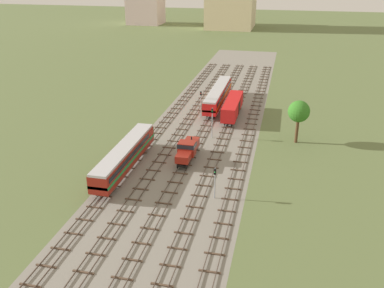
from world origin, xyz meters
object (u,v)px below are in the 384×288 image
object	(u,v)px
passenger_coach_centre_left_midfar	(218,94)
signal_post_nearest	(212,119)
freight_boxcar_centre_mid	(233,106)
signal_post_near	(201,101)
signal_post_mid	(215,179)
shunter_loco_centre_left_near	(187,149)
diesel_railcar_far_left_nearest	(125,155)

from	to	relation	value
passenger_coach_centre_left_midfar	signal_post_nearest	world-z (taller)	signal_post_nearest
freight_boxcar_centre_mid	signal_post_near	xyz separation A→B (m)	(-6.43, -1.38, 1.16)
signal_post_mid	passenger_coach_centre_left_midfar	bearing A→B (deg)	98.98
shunter_loco_centre_left_near	freight_boxcar_centre_mid	distance (m)	22.73
diesel_railcar_far_left_nearest	passenger_coach_centre_left_midfar	world-z (taller)	same
signal_post_near	signal_post_mid	size ratio (longest dim) A/B	1.23
signal_post_mid	diesel_railcar_far_left_nearest	bearing A→B (deg)	160.42
freight_boxcar_centre_mid	signal_post_mid	bearing A→B (deg)	-86.33
passenger_coach_centre_left_midfar	signal_post_mid	xyz separation A→B (m)	(6.42, -40.63, 0.37)
diesel_railcar_far_left_nearest	signal_post_near	size ratio (longest dim) A/B	3.59
diesel_railcar_far_left_nearest	signal_post_mid	distance (m)	15.91
freight_boxcar_centre_mid	signal_post_nearest	distance (m)	12.18
diesel_railcar_far_left_nearest	signal_post_nearest	distance (m)	19.32
shunter_loco_centre_left_near	signal_post_mid	world-z (taller)	signal_post_mid
signal_post_nearest	signal_post_mid	world-z (taller)	signal_post_nearest
signal_post_nearest	signal_post_near	distance (m)	11.39
signal_post_near	signal_post_mid	xyz separation A→B (m)	(8.56, -31.93, -0.62)
diesel_railcar_far_left_nearest	shunter_loco_centre_left_near	distance (m)	10.28
passenger_coach_centre_left_midfar	signal_post_near	world-z (taller)	signal_post_near
signal_post_nearest	diesel_railcar_far_left_nearest	bearing A→B (deg)	-123.70
signal_post_near	freight_boxcar_centre_mid	bearing A→B (deg)	12.10
diesel_railcar_far_left_nearest	shunter_loco_centre_left_near	world-z (taller)	diesel_railcar_far_left_nearest
diesel_railcar_far_left_nearest	signal_post_near	bearing A→B (deg)	76.43
diesel_railcar_far_left_nearest	signal_post_mid	xyz separation A→B (m)	(14.98, -5.33, 0.39)
passenger_coach_centre_left_midfar	signal_post_mid	size ratio (longest dim) A/B	4.74
shunter_loco_centre_left_near	passenger_coach_centre_left_midfar	xyz separation A→B (m)	(0.00, 29.64, 0.60)
shunter_loco_centre_left_near	signal_post_nearest	world-z (taller)	signal_post_nearest
diesel_railcar_far_left_nearest	passenger_coach_centre_left_midfar	distance (m)	36.32
diesel_railcar_far_left_nearest	shunter_loco_centre_left_near	size ratio (longest dim) A/B	2.42
freight_boxcar_centre_mid	signal_post_mid	xyz separation A→B (m)	(2.13, -33.31, 0.53)
diesel_railcar_far_left_nearest	passenger_coach_centre_left_midfar	xyz separation A→B (m)	(8.56, 35.30, 0.02)
signal_post_nearest	signal_post_mid	xyz separation A→B (m)	(4.28, -21.37, -0.66)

